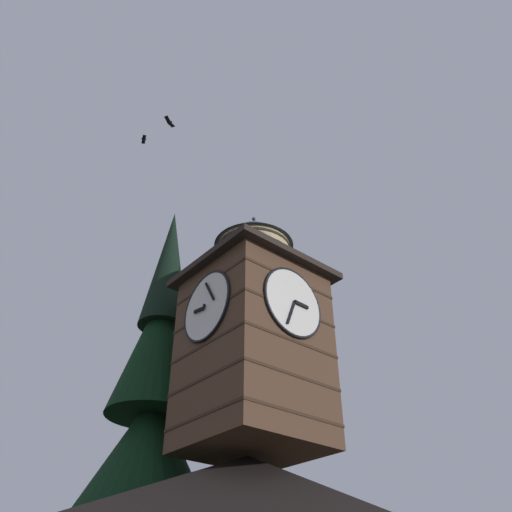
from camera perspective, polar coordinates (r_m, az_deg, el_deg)
clock_tower at (r=19.52m, az=-0.28°, el=-8.11°), size 4.82×4.82×9.55m
pine_tree_behind at (r=20.61m, az=-11.61°, el=-21.59°), size 6.66×6.66×18.55m
moon at (r=58.01m, az=-8.46°, el=-20.48°), size 1.71×1.71×1.71m
flying_bird_high at (r=25.64m, az=-9.16°, el=13.85°), size 0.71×0.48×0.14m
flying_bird_low at (r=22.88m, az=-11.82°, el=12.08°), size 0.31×0.50×0.11m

